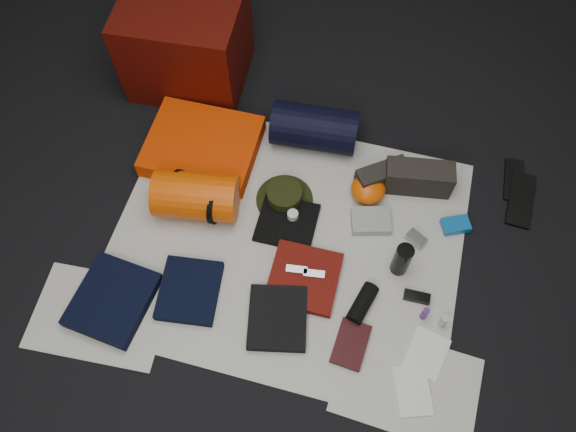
% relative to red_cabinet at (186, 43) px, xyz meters
% --- Properties ---
extents(floor, '(4.50, 4.50, 0.02)m').
position_rel_red_cabinet_xyz_m(floor, '(0.76, -0.85, -0.26)').
color(floor, black).
rests_on(floor, ground).
extents(newspaper_mat, '(1.60, 1.30, 0.01)m').
position_rel_red_cabinet_xyz_m(newspaper_mat, '(0.76, -0.85, -0.24)').
color(newspaper_mat, silver).
rests_on(newspaper_mat, floor).
extents(newspaper_sheet_front_left, '(0.61, 0.44, 0.00)m').
position_rel_red_cabinet_xyz_m(newspaper_sheet_front_left, '(0.06, -1.40, -0.24)').
color(newspaper_sheet_front_left, silver).
rests_on(newspaper_sheet_front_left, floor).
extents(newspaper_sheet_front_right, '(0.60, 0.43, 0.00)m').
position_rel_red_cabinet_xyz_m(newspaper_sheet_front_right, '(1.41, -1.35, -0.24)').
color(newspaper_sheet_front_right, silver).
rests_on(newspaper_sheet_front_right, floor).
extents(red_cabinet, '(0.62, 0.53, 0.49)m').
position_rel_red_cabinet_xyz_m(red_cabinet, '(0.00, 0.00, 0.00)').
color(red_cabinet, '#440A05').
rests_on(red_cabinet, floor).
extents(sleeping_pad, '(0.54, 0.45, 0.10)m').
position_rel_red_cabinet_xyz_m(sleeping_pad, '(0.22, -0.47, -0.19)').
color(sleeping_pad, red).
rests_on(sleeping_pad, newspaper_mat).
extents(stuff_sack, '(0.41, 0.28, 0.23)m').
position_rel_red_cabinet_xyz_m(stuff_sack, '(0.31, -0.79, -0.13)').
color(stuff_sack, '#CB4403').
rests_on(stuff_sack, newspaper_mat).
extents(sack_strap_left, '(0.02, 0.22, 0.22)m').
position_rel_red_cabinet_xyz_m(sack_strap_left, '(0.21, -0.79, -0.13)').
color(sack_strap_left, black).
rests_on(sack_strap_left, newspaper_mat).
extents(sack_strap_right, '(0.03, 0.22, 0.22)m').
position_rel_red_cabinet_xyz_m(sack_strap_right, '(0.41, -0.79, -0.13)').
color(sack_strap_right, black).
rests_on(sack_strap_right, newspaper_mat).
extents(navy_duffel, '(0.44, 0.25, 0.22)m').
position_rel_red_cabinet_xyz_m(navy_duffel, '(0.75, -0.26, -0.13)').
color(navy_duffel, black).
rests_on(navy_duffel, newspaper_mat).
extents(boonie_brim, '(0.35, 0.35, 0.01)m').
position_rel_red_cabinet_xyz_m(boonie_brim, '(0.70, -0.64, -0.24)').
color(boonie_brim, black).
rests_on(boonie_brim, newspaper_mat).
extents(boonie_crown, '(0.17, 0.17, 0.07)m').
position_rel_red_cabinet_xyz_m(boonie_crown, '(0.70, -0.64, -0.19)').
color(boonie_crown, black).
rests_on(boonie_crown, boonie_brim).
extents(hiking_boot_left, '(0.26, 0.23, 0.13)m').
position_rel_red_cabinet_xyz_m(hiking_boot_left, '(1.13, -0.43, -0.18)').
color(hiking_boot_left, black).
rests_on(hiking_boot_left, newspaper_mat).
extents(hiking_boot_right, '(0.34, 0.17, 0.16)m').
position_rel_red_cabinet_xyz_m(hiking_boot_right, '(1.30, -0.40, -0.16)').
color(hiking_boot_right, black).
rests_on(hiking_boot_right, newspaper_mat).
extents(flip_flop_left, '(0.10, 0.25, 0.01)m').
position_rel_red_cabinet_xyz_m(flip_flop_left, '(1.76, -0.24, -0.24)').
color(flip_flop_left, black).
rests_on(flip_flop_left, floor).
extents(flip_flop_right, '(0.13, 0.31, 0.02)m').
position_rel_red_cabinet_xyz_m(flip_flop_right, '(1.80, -0.34, -0.24)').
color(flip_flop_right, black).
rests_on(flip_flop_right, floor).
extents(trousers_navy_a, '(0.35, 0.39, 0.06)m').
position_rel_red_cabinet_xyz_m(trousers_navy_a, '(0.10, -1.33, -0.21)').
color(trousers_navy_a, black).
rests_on(trousers_navy_a, newspaper_mat).
extents(trousers_navy_b, '(0.29, 0.32, 0.05)m').
position_rel_red_cabinet_xyz_m(trousers_navy_b, '(0.41, -1.20, -0.22)').
color(trousers_navy_b, black).
rests_on(trousers_navy_b, newspaper_mat).
extents(trousers_charcoal, '(0.31, 0.33, 0.04)m').
position_rel_red_cabinet_xyz_m(trousers_charcoal, '(0.82, -1.22, -0.22)').
color(trousers_charcoal, black).
rests_on(trousers_charcoal, newspaper_mat).
extents(black_tshirt, '(0.28, 0.26, 0.03)m').
position_rel_red_cabinet_xyz_m(black_tshirt, '(0.74, -0.76, -0.23)').
color(black_tshirt, black).
rests_on(black_tshirt, newspaper_mat).
extents(red_shirt, '(0.31, 0.31, 0.04)m').
position_rel_red_cabinet_xyz_m(red_shirt, '(0.89, -1.01, -0.22)').
color(red_shirt, '#590F09').
rests_on(red_shirt, newspaper_mat).
extents(orange_stuff_sack, '(0.18, 0.18, 0.11)m').
position_rel_red_cabinet_xyz_m(orange_stuff_sack, '(1.08, -0.51, -0.18)').
color(orange_stuff_sack, '#CB4403').
rests_on(orange_stuff_sack, newspaper_mat).
extents(first_aid_pouch, '(0.21, 0.18, 0.05)m').
position_rel_red_cabinet_xyz_m(first_aid_pouch, '(1.12, -0.66, -0.22)').
color(first_aid_pouch, gray).
rests_on(first_aid_pouch, newspaper_mat).
extents(water_bottle, '(0.09, 0.09, 0.19)m').
position_rel_red_cabinet_xyz_m(water_bottle, '(1.29, -0.85, -0.14)').
color(water_bottle, black).
rests_on(water_bottle, newspaper_mat).
extents(speaker, '(0.12, 0.20, 0.07)m').
position_rel_red_cabinet_xyz_m(speaker, '(1.16, -1.07, -0.20)').
color(speaker, black).
rests_on(speaker, newspaper_mat).
extents(compact_camera, '(0.11, 0.09, 0.04)m').
position_rel_red_cabinet_xyz_m(compact_camera, '(1.34, -0.69, -0.22)').
color(compact_camera, '#A7A7AC').
rests_on(compact_camera, newspaper_mat).
extents(cyan_case, '(0.15, 0.13, 0.04)m').
position_rel_red_cabinet_xyz_m(cyan_case, '(1.51, -0.57, -0.22)').
color(cyan_case, '#10549B').
rests_on(cyan_case, newspaper_mat).
extents(toiletry_purple, '(0.04, 0.04, 0.09)m').
position_rel_red_cabinet_xyz_m(toiletry_purple, '(1.43, -1.05, -0.20)').
color(toiletry_purple, '#4C216A').
rests_on(toiletry_purple, newspaper_mat).
extents(toiletry_clear, '(0.03, 0.03, 0.09)m').
position_rel_red_cabinet_xyz_m(toiletry_clear, '(1.51, -1.07, -0.20)').
color(toiletry_clear, '#A7ABA6').
rests_on(toiletry_clear, newspaper_mat).
extents(paperback_book, '(0.15, 0.21, 0.03)m').
position_rel_red_cabinet_xyz_m(paperback_book, '(1.15, -1.25, -0.23)').
color(paperback_book, black).
rests_on(paperback_book, newspaper_mat).
extents(map_booklet, '(0.20, 0.24, 0.01)m').
position_rel_red_cabinet_xyz_m(map_booklet, '(1.44, -1.37, -0.23)').
color(map_booklet, silver).
rests_on(map_booklet, newspaper_mat).
extents(map_printout, '(0.19, 0.22, 0.01)m').
position_rel_red_cabinet_xyz_m(map_printout, '(1.47, -1.21, -0.24)').
color(map_printout, silver).
rests_on(map_printout, newspaper_mat).
extents(sunglasses, '(0.12, 0.05, 0.03)m').
position_rel_red_cabinet_xyz_m(sunglasses, '(1.39, -0.97, -0.22)').
color(sunglasses, black).
rests_on(sunglasses, newspaper_mat).
extents(key_cluster, '(0.09, 0.09, 0.01)m').
position_rel_red_cabinet_xyz_m(key_cluster, '(0.02, -1.45, -0.23)').
color(key_cluster, '#A7A7AC').
rests_on(key_cluster, newspaper_mat).
extents(tape_roll, '(0.05, 0.05, 0.04)m').
position_rel_red_cabinet_xyz_m(tape_roll, '(0.76, -0.73, -0.19)').
color(tape_roll, beige).
rests_on(tape_roll, black_tshirt).
extents(energy_bar_a, '(0.10, 0.05, 0.01)m').
position_rel_red_cabinet_xyz_m(energy_bar_a, '(0.85, -0.99, -0.19)').
color(energy_bar_a, '#A7A7AC').
rests_on(energy_bar_a, red_shirt).
extents(energy_bar_b, '(0.10, 0.05, 0.01)m').
position_rel_red_cabinet_xyz_m(energy_bar_b, '(0.93, -0.99, -0.19)').
color(energy_bar_b, '#A7A7AC').
rests_on(energy_bar_b, red_shirt).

